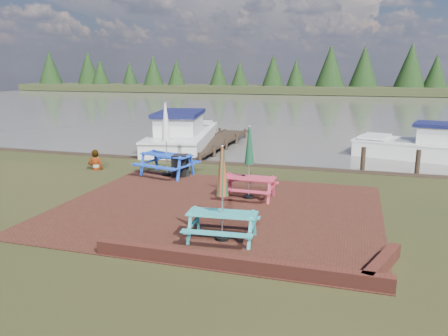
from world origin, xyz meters
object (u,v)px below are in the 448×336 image
object	(u,v)px
picnic_table_blue	(166,151)
chalkboard	(180,166)
picnic_table_teal	(222,208)
picnic_table_red	(249,174)
person	(95,150)
boat_jetty	(183,137)
jetty	(213,143)
boat_near	(436,148)

from	to	relation	value
picnic_table_blue	chalkboard	bearing A→B (deg)	-1.64
picnic_table_teal	picnic_table_red	world-z (taller)	picnic_table_red
picnic_table_teal	person	bearing A→B (deg)	136.60
chalkboard	person	size ratio (longest dim) A/B	0.53
boat_jetty	picnic_table_blue	bearing A→B (deg)	-84.46
chalkboard	boat_jetty	bearing A→B (deg)	84.41
boat_jetty	person	distance (m)	6.20
picnic_table_teal	chalkboard	world-z (taller)	picnic_table_teal
jetty	chalkboard	bearing A→B (deg)	-81.32
picnic_table_teal	picnic_table_blue	xyz separation A→B (m)	(-3.84, 5.46, 0.17)
chalkboard	boat_near	distance (m)	12.12
boat_jetty	picnic_table_teal	bearing A→B (deg)	-75.18
jetty	boat_jetty	distance (m)	1.66
picnic_table_teal	boat_jetty	size ratio (longest dim) A/B	0.27
jetty	person	bearing A→B (deg)	-110.66
jetty	boat_near	distance (m)	10.73
jetty	boat_near	xyz separation A→B (m)	(10.72, 0.22, 0.25)
picnic_table_blue	person	bearing A→B (deg)	-167.57
picnic_table_red	boat_near	distance (m)	11.33
picnic_table_teal	boat_near	bearing A→B (deg)	58.34
picnic_table_red	picnic_table_teal	bearing A→B (deg)	-85.66
picnic_table_red	picnic_table_blue	distance (m)	4.14
picnic_table_blue	boat_jetty	bearing A→B (deg)	120.52
picnic_table_red	chalkboard	distance (m)	3.55
picnic_table_teal	picnic_table_blue	bearing A→B (deg)	120.24
picnic_table_teal	person	world-z (taller)	picnic_table_teal
picnic_table_red	boat_jetty	xyz separation A→B (m)	(-5.50, 8.13, -0.31)
chalkboard	picnic_table_red	bearing A→B (deg)	-58.16
picnic_table_teal	jetty	bearing A→B (deg)	104.33
jetty	boat_jetty	size ratio (longest dim) A/B	1.11
picnic_table_teal	chalkboard	distance (m)	6.22
chalkboard	boat_jetty	distance (m)	6.76
picnic_table_red	chalkboard	xyz separation A→B (m)	(-3.03, 1.83, -0.34)
jetty	boat_jetty	bearing A→B (deg)	-148.48
picnic_table_red	boat_near	bearing A→B (deg)	55.09
chalkboard	jetty	world-z (taller)	chalkboard
picnic_table_teal	person	distance (m)	8.87
jetty	person	world-z (taller)	person
picnic_table_teal	boat_jetty	bearing A→B (deg)	111.34
picnic_table_teal	person	xyz separation A→B (m)	(-6.94, 5.53, 0.02)
picnic_table_blue	picnic_table_red	bearing A→B (deg)	-15.22
person	boat_jetty	bearing A→B (deg)	-121.62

